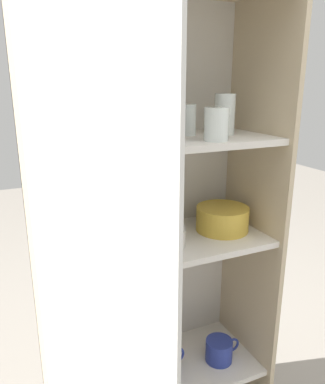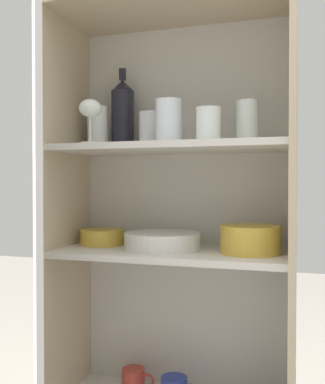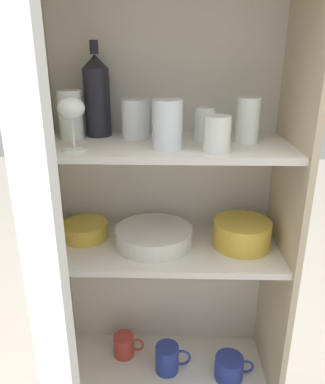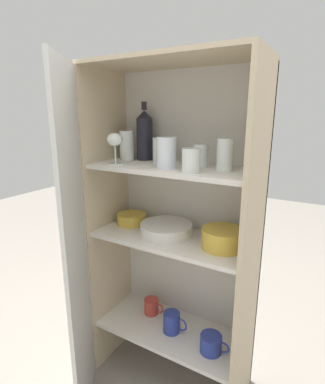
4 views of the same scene
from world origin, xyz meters
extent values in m
cube|color=silver|center=(0.00, 0.32, 0.77)|extent=(0.75, 0.02, 1.54)
cube|color=#CCB793|center=(-0.37, 0.16, 0.77)|extent=(0.02, 0.35, 1.54)
cube|color=#CCB793|center=(0.37, 0.16, 0.77)|extent=(0.02, 0.35, 1.54)
cube|color=silver|center=(0.00, 0.16, 0.27)|extent=(0.72, 0.32, 0.02)
cube|color=silver|center=(0.00, 0.16, 0.78)|extent=(0.72, 0.32, 0.02)
cube|color=silver|center=(0.00, 0.16, 1.11)|extent=(0.72, 0.32, 0.02)
cube|color=silver|center=(-0.27, -0.17, 0.77)|extent=(0.22, 0.32, 1.54)
cylinder|color=white|center=(0.12, 0.20, 1.16)|extent=(0.06, 0.06, 0.10)
cylinder|color=white|center=(0.01, 0.09, 1.18)|extent=(0.08, 0.08, 0.13)
cylinder|color=white|center=(0.23, 0.16, 1.18)|extent=(0.07, 0.07, 0.13)
cylinder|color=white|center=(0.14, 0.06, 1.16)|extent=(0.07, 0.07, 0.09)
cylinder|color=white|center=(-0.28, 0.20, 1.19)|extent=(0.07, 0.07, 0.14)
cylinder|color=white|center=(-0.09, 0.21, 1.17)|extent=(0.08, 0.08, 0.11)
cylinder|color=white|center=(-0.23, 0.06, 1.12)|extent=(0.06, 0.06, 0.01)
cylinder|color=white|center=(-0.23, 0.06, 1.16)|extent=(0.01, 0.01, 0.08)
ellipsoid|color=white|center=(-0.23, 0.06, 1.23)|extent=(0.07, 0.07, 0.06)
cylinder|color=black|center=(-0.20, 0.25, 1.22)|extent=(0.08, 0.08, 0.20)
cone|color=black|center=(-0.20, 0.25, 1.33)|extent=(0.08, 0.08, 0.04)
cylinder|color=black|center=(-0.20, 0.25, 1.37)|extent=(0.03, 0.03, 0.04)
cylinder|color=silver|center=(-0.03, 0.16, 0.79)|extent=(0.24, 0.24, 0.01)
cylinder|color=silver|center=(-0.03, 0.16, 0.80)|extent=(0.24, 0.24, 0.01)
cylinder|color=silver|center=(-0.03, 0.16, 0.81)|extent=(0.24, 0.24, 0.01)
cylinder|color=silver|center=(-0.03, 0.16, 0.82)|extent=(0.24, 0.24, 0.01)
cylinder|color=silver|center=(-0.03, 0.16, 0.83)|extent=(0.24, 0.24, 0.01)
cylinder|color=silver|center=(-0.03, 0.16, 0.83)|extent=(0.24, 0.24, 0.01)
cylinder|color=gold|center=(0.24, 0.16, 0.83)|extent=(0.18, 0.18, 0.08)
torus|color=gold|center=(0.24, 0.16, 0.87)|extent=(0.18, 0.18, 0.01)
cylinder|color=gold|center=(-0.26, 0.20, 0.81)|extent=(0.15, 0.15, 0.05)
torus|color=gold|center=(-0.26, 0.20, 0.83)|extent=(0.15, 0.15, 0.01)
cylinder|color=#283893|center=(0.01, 0.14, 0.34)|extent=(0.08, 0.08, 0.10)
torus|color=#283893|center=(0.06, 0.14, 0.34)|extent=(0.07, 0.01, 0.07)
cylinder|color=#283893|center=(0.23, 0.12, 0.32)|extent=(0.10, 0.10, 0.08)
torus|color=#283893|center=(0.29, 0.12, 0.33)|extent=(0.06, 0.01, 0.06)
cylinder|color=#BC3D33|center=(-0.15, 0.21, 0.33)|extent=(0.08, 0.08, 0.08)
torus|color=#BC3D33|center=(-0.10, 0.21, 0.33)|extent=(0.06, 0.01, 0.06)
camera|label=1|loc=(-0.44, -0.85, 1.28)|focal=35.00mm
camera|label=2|loc=(0.39, -1.20, 1.00)|focal=42.00mm
camera|label=3|loc=(0.02, -0.89, 1.36)|focal=35.00mm
camera|label=4|loc=(0.62, -0.98, 1.33)|focal=28.00mm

